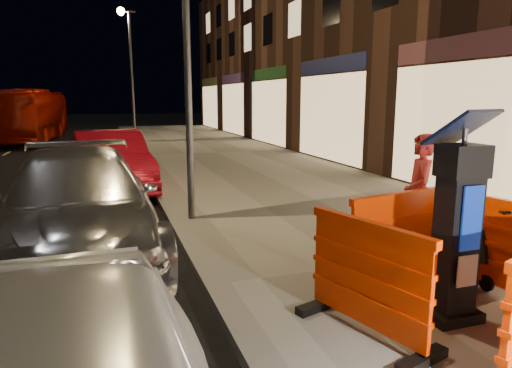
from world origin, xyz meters
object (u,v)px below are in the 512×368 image
object	(u,v)px
car_silver	(82,255)
bus_doubledecker	(33,141)
parking_kiosk	(457,224)
stroller	(480,240)
man	(419,196)
car_red	(112,190)
barrier_back	(394,238)
barrier_kerbside	(367,279)

from	to	relation	value
car_silver	bus_doubledecker	world-z (taller)	bus_doubledecker
parking_kiosk	stroller	bearing A→B (deg)	20.13
man	car_red	bearing A→B (deg)	-124.65
barrier_back	stroller	size ratio (longest dim) A/B	1.46
parking_kiosk	car_silver	xyz separation A→B (m)	(-3.52, 3.53, -1.10)
bus_doubledecker	stroller	distance (m)	23.67
car_red	bus_doubledecker	size ratio (longest dim) A/B	0.47
car_silver	car_red	size ratio (longest dim) A/B	1.17
barrier_back	barrier_kerbside	size ratio (longest dim) A/B	1.00
parking_kiosk	car_red	bearing A→B (deg)	94.87
man	stroller	world-z (taller)	man
barrier_kerbside	car_silver	bearing A→B (deg)	19.20
barrier_back	bus_doubledecker	size ratio (longest dim) A/B	0.14
car_red	parking_kiosk	bearing A→B (deg)	-76.35
barrier_kerbside	stroller	size ratio (longest dim) A/B	1.46
car_silver	car_red	distance (m)	4.86
car_silver	car_red	bearing A→B (deg)	81.87
car_silver	stroller	world-z (taller)	stroller
barrier_back	man	world-z (taller)	man
parking_kiosk	car_red	size ratio (longest dim) A/B	0.43
stroller	car_silver	bearing A→B (deg)	154.07
barrier_kerbside	car_silver	xyz separation A→B (m)	(-2.57, 3.53, -0.68)
barrier_kerbside	stroller	distance (m)	2.11
barrier_kerbside	car_silver	size ratio (longest dim) A/B	0.26
barrier_kerbside	man	xyz separation A→B (m)	(1.78, 1.62, 0.30)
car_red	barrier_back	bearing A→B (deg)	-74.05
car_silver	bus_doubledecker	bearing A→B (deg)	97.13
bus_doubledecker	barrier_kerbside	bearing A→B (deg)	-72.25
barrier_back	car_silver	world-z (taller)	barrier_back
parking_kiosk	bus_doubledecker	bearing A→B (deg)	91.23
barrier_kerbside	car_red	world-z (taller)	barrier_kerbside
parking_kiosk	stroller	xyz separation A→B (m)	(1.03, 0.72, -0.48)
barrier_kerbside	bus_doubledecker	xyz separation A→B (m)	(-5.72, 23.09, -0.68)
car_silver	stroller	xyz separation A→B (m)	(4.55, -2.81, 0.62)
car_red	bus_doubledecker	world-z (taller)	bus_doubledecker
parking_kiosk	bus_doubledecker	distance (m)	24.06
man	barrier_back	bearing A→B (deg)	-25.27
barrier_back	bus_doubledecker	xyz separation A→B (m)	(-6.67, 22.14, -0.68)
barrier_back	car_silver	size ratio (longest dim) A/B	0.26
parking_kiosk	barrier_back	bearing A→B (deg)	75.12
parking_kiosk	car_silver	bearing A→B (deg)	120.07
car_silver	parking_kiosk	bearing A→B (deg)	-47.08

